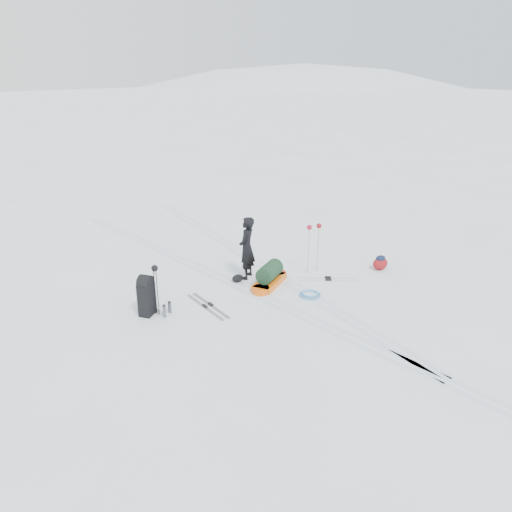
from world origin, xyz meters
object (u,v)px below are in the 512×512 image
object	(u,v)px
pulk_sled	(270,277)
ski_poles_black	(155,274)
skier	(247,248)
expedition_rucksack	(146,295)

from	to	relation	value
pulk_sled	ski_poles_black	world-z (taller)	ski_poles_black
skier	ski_poles_black	world-z (taller)	skier
ski_poles_black	expedition_rucksack	bearing A→B (deg)	141.65
skier	expedition_rucksack	bearing A→B (deg)	-29.86
pulk_sled	ski_poles_black	size ratio (longest dim) A/B	1.29
ski_poles_black	pulk_sled	bearing A→B (deg)	10.64
pulk_sled	ski_poles_black	xyz separation A→B (m)	(-3.08, 0.39, 0.78)
skier	expedition_rucksack	xyz separation A→B (m)	(-3.05, -0.13, -0.40)
skier	ski_poles_black	bearing A→B (deg)	-25.42
skier	expedition_rucksack	size ratio (longest dim) A/B	1.63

